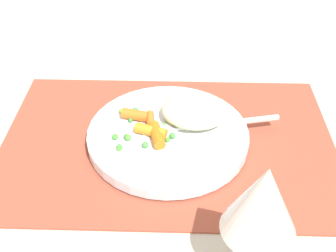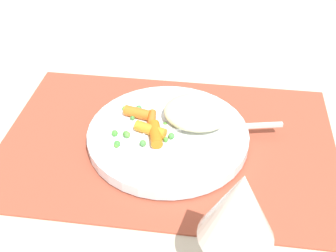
{
  "view_description": "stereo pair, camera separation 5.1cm",
  "coord_description": "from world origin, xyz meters",
  "px_view_note": "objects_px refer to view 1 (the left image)",
  "views": [
    {
      "loc": [
        -0.01,
        0.49,
        0.43
      ],
      "look_at": [
        0.0,
        0.0,
        0.03
      ],
      "focal_mm": 46.19,
      "sensor_mm": 36.0,
      "label": 1
    },
    {
      "loc": [
        -0.07,
        0.49,
        0.43
      ],
      "look_at": [
        0.0,
        0.0,
        0.03
      ],
      "focal_mm": 46.19,
      "sensor_mm": 36.0,
      "label": 2
    }
  ],
  "objects_px": {
    "plate": "(168,136)",
    "wine_glass": "(262,204)",
    "rice_mound": "(195,110)",
    "carrot_portion": "(148,126)",
    "fork": "(198,126)"
  },
  "relations": [
    {
      "from": "plate",
      "to": "carrot_portion",
      "type": "xyz_separation_m",
      "value": [
        0.03,
        -0.0,
        0.02
      ]
    },
    {
      "from": "plate",
      "to": "rice_mound",
      "type": "bearing_deg",
      "value": -141.11
    },
    {
      "from": "plate",
      "to": "wine_glass",
      "type": "relative_size",
      "value": 1.48
    },
    {
      "from": "rice_mound",
      "to": "fork",
      "type": "relative_size",
      "value": 0.49
    },
    {
      "from": "rice_mound",
      "to": "fork",
      "type": "bearing_deg",
      "value": 100.82
    },
    {
      "from": "carrot_portion",
      "to": "rice_mound",
      "type": "bearing_deg",
      "value": -155.51
    },
    {
      "from": "carrot_portion",
      "to": "fork",
      "type": "relative_size",
      "value": 0.4
    },
    {
      "from": "rice_mound",
      "to": "wine_glass",
      "type": "distance_m",
      "value": 0.27
    },
    {
      "from": "fork",
      "to": "wine_glass",
      "type": "bearing_deg",
      "value": 103.12
    },
    {
      "from": "fork",
      "to": "wine_glass",
      "type": "xyz_separation_m",
      "value": [
        -0.05,
        0.22,
        0.09
      ]
    },
    {
      "from": "rice_mound",
      "to": "carrot_portion",
      "type": "xyz_separation_m",
      "value": [
        0.07,
        0.03,
        -0.01
      ]
    },
    {
      "from": "carrot_portion",
      "to": "fork",
      "type": "height_order",
      "value": "carrot_portion"
    },
    {
      "from": "plate",
      "to": "wine_glass",
      "type": "distance_m",
      "value": 0.26
    },
    {
      "from": "rice_mound",
      "to": "carrot_portion",
      "type": "bearing_deg",
      "value": 24.49
    },
    {
      "from": "wine_glass",
      "to": "plate",
      "type": "bearing_deg",
      "value": -65.83
    }
  ]
}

